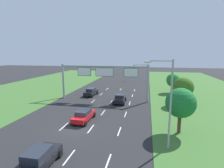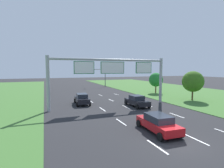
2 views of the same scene
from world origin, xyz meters
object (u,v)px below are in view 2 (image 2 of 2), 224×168
at_px(sign_gantry, 112,72).
at_px(traffic_light_mast, 99,74).
at_px(roadside_tree_far, 156,80).
at_px(car_mid_lane, 82,99).
at_px(car_lead_silver, 137,101).
at_px(roadside_tree_mid, 193,82).
at_px(car_near_red, 158,123).

xyz_separation_m(sign_gantry, traffic_light_mast, (6.20, 26.69, -1.08)).
bearing_deg(roadside_tree_far, car_mid_lane, -160.57).
xyz_separation_m(car_lead_silver, roadside_tree_mid, (11.04, 0.67, 2.45)).
bearing_deg(car_near_red, car_lead_silver, 72.96).
bearing_deg(roadside_tree_far, sign_gantry, -146.37).
xyz_separation_m(car_near_red, sign_gantry, (0.14, 10.98, 4.17)).
height_order(car_mid_lane, traffic_light_mast, traffic_light_mast).
relative_size(traffic_light_mast, roadside_tree_far, 1.24).
bearing_deg(roadside_tree_far, roadside_tree_mid, -87.94).
relative_size(sign_gantry, roadside_tree_far, 3.81).
height_order(traffic_light_mast, roadside_tree_mid, traffic_light_mast).
xyz_separation_m(car_near_red, roadside_tree_mid, (14.45, 10.35, 2.45)).
bearing_deg(sign_gantry, roadside_tree_far, 33.63).
height_order(car_lead_silver, roadside_tree_far, roadside_tree_far).
xyz_separation_m(car_lead_silver, sign_gantry, (-3.28, 1.30, 4.17)).
height_order(sign_gantry, roadside_tree_far, sign_gantry).
xyz_separation_m(car_lead_silver, car_mid_lane, (-7.02, 4.34, 0.04)).
bearing_deg(roadside_tree_mid, car_near_red, -144.41).
height_order(traffic_light_mast, roadside_tree_far, traffic_light_mast).
bearing_deg(car_mid_lane, car_near_red, -72.23).
distance_m(car_lead_silver, sign_gantry, 5.46).
relative_size(car_near_red, car_lead_silver, 1.05).
height_order(car_mid_lane, sign_gantry, sign_gantry).
xyz_separation_m(car_lead_silver, traffic_light_mast, (2.93, 27.99, 3.09)).
xyz_separation_m(car_near_red, car_mid_lane, (-3.60, 14.02, 0.04)).
bearing_deg(car_mid_lane, car_lead_silver, -28.37).
bearing_deg(car_mid_lane, traffic_light_mast, 70.56).
relative_size(car_near_red, car_mid_lane, 1.04).
distance_m(sign_gantry, roadside_tree_far, 16.88).
relative_size(car_mid_lane, roadside_tree_mid, 0.88).
distance_m(car_lead_silver, roadside_tree_far, 15.20).
xyz_separation_m(car_mid_lane, traffic_light_mast, (9.94, 23.65, 3.05)).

